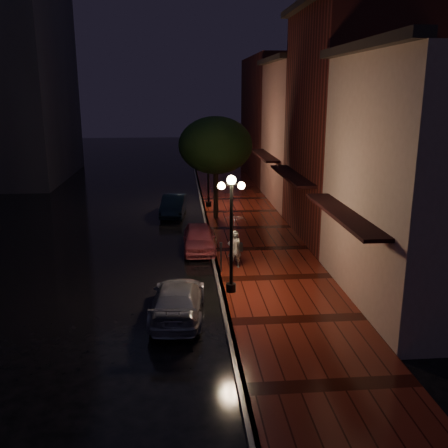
# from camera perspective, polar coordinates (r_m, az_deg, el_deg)

# --- Properties ---
(ground) EXTENTS (120.00, 120.00, 0.00)m
(ground) POSITION_cam_1_polar(r_m,az_deg,el_deg) (23.24, -1.32, -3.32)
(ground) COLOR black
(ground) RESTS_ON ground
(sidewalk) EXTENTS (4.50, 60.00, 0.15)m
(sidewalk) POSITION_cam_1_polar(r_m,az_deg,el_deg) (23.46, 4.17, -2.98)
(sidewalk) COLOR #4C160D
(sidewalk) RESTS_ON ground
(curb) EXTENTS (0.25, 60.00, 0.15)m
(curb) POSITION_cam_1_polar(r_m,az_deg,el_deg) (23.22, -1.32, -3.14)
(curb) COLOR #595451
(curb) RESTS_ON ground
(storefront_near) EXTENTS (5.00, 8.00, 8.50)m
(storefront_near) POSITION_cam_1_polar(r_m,az_deg,el_deg) (18.36, 22.39, 4.30)
(storefront_near) COLOR gray
(storefront_near) RESTS_ON ground
(storefront_mid) EXTENTS (5.00, 8.00, 11.00)m
(storefront_mid) POSITION_cam_1_polar(r_m,az_deg,el_deg) (25.52, 14.44, 10.49)
(storefront_mid) COLOR #511914
(storefront_mid) RESTS_ON ground
(storefront_far) EXTENTS (5.00, 8.00, 9.00)m
(storefront_far) POSITION_cam_1_polar(r_m,az_deg,el_deg) (33.23, 9.76, 9.95)
(storefront_far) COLOR #8C5951
(storefront_far) RESTS_ON ground
(storefront_extra) EXTENTS (5.00, 12.00, 10.00)m
(storefront_extra) POSITION_cam_1_polar(r_m,az_deg,el_deg) (42.92, 6.36, 11.83)
(storefront_extra) COLOR #511914
(storefront_extra) RESTS_ON ground
(streetlamp_near) EXTENTS (0.96, 0.36, 4.31)m
(streetlamp_near) POSITION_cam_1_polar(r_m,az_deg,el_deg) (17.74, 0.84, -0.36)
(streetlamp_near) COLOR black
(streetlamp_near) RESTS_ON sidewalk
(streetlamp_far) EXTENTS (0.96, 0.36, 4.31)m
(streetlamp_far) POSITION_cam_1_polar(r_m,az_deg,el_deg) (31.42, -1.81, 6.38)
(streetlamp_far) COLOR black
(streetlamp_far) RESTS_ON sidewalk
(street_tree) EXTENTS (4.16, 4.16, 5.80)m
(street_tree) POSITION_cam_1_polar(r_m,az_deg,el_deg) (28.25, -0.95, 8.78)
(street_tree) COLOR black
(street_tree) RESTS_ON sidewalk
(pink_car) EXTENTS (1.50, 3.66, 1.24)m
(pink_car) POSITION_cam_1_polar(r_m,az_deg,el_deg) (23.41, -2.86, -1.60)
(pink_car) COLOR #BF4E5A
(pink_car) RESTS_ON ground
(navy_car) EXTENTS (1.68, 3.90, 1.25)m
(navy_car) POSITION_cam_1_polar(r_m,az_deg,el_deg) (30.19, -5.79, 2.14)
(navy_car) COLOR black
(navy_car) RESTS_ON ground
(silver_car) EXTENTS (2.00, 4.29, 1.21)m
(silver_car) POSITION_cam_1_polar(r_m,az_deg,el_deg) (16.77, -5.31, -8.60)
(silver_car) COLOR #9B9CA2
(silver_car) RESTS_ON ground
(woman_with_umbrella) EXTENTS (0.93, 0.94, 2.23)m
(woman_with_umbrella) POSITION_cam_1_polar(r_m,az_deg,el_deg) (20.49, 1.23, -1.09)
(woman_with_umbrella) COLOR silver
(woman_with_umbrella) RESTS_ON sidewalk
(parking_meter) EXTENTS (0.12, 0.09, 1.26)m
(parking_meter) POSITION_cam_1_polar(r_m,az_deg,el_deg) (20.18, -0.35, -3.46)
(parking_meter) COLOR black
(parking_meter) RESTS_ON sidewalk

